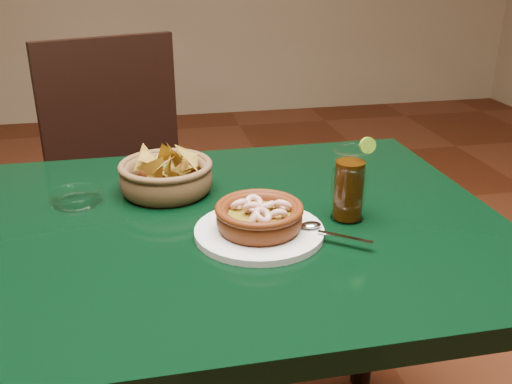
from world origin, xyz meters
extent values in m
cube|color=black|center=(0.00, 0.00, 0.73)|extent=(1.20, 0.80, 0.04)
cylinder|color=black|center=(0.54, 0.34, 0.35)|extent=(0.06, 0.06, 0.71)
cube|color=black|center=(-0.07, 0.64, 0.48)|extent=(0.58, 0.58, 0.04)
cylinder|color=black|center=(-0.19, 0.39, 0.24)|extent=(0.04, 0.04, 0.48)
cylinder|color=black|center=(0.18, 0.53, 0.24)|extent=(0.04, 0.04, 0.48)
cylinder|color=black|center=(-0.32, 0.75, 0.24)|extent=(0.04, 0.04, 0.48)
cylinder|color=black|center=(0.04, 0.89, 0.24)|extent=(0.04, 0.04, 0.48)
cube|color=black|center=(-0.14, 0.83, 0.74)|extent=(0.41, 0.18, 0.47)
cylinder|color=silver|center=(0.14, -0.07, 0.76)|extent=(0.23, 0.23, 0.01)
cylinder|color=#471A08|center=(0.14, -0.07, 0.77)|extent=(0.13, 0.13, 0.01)
torus|color=#471A08|center=(0.14, -0.07, 0.78)|extent=(0.17, 0.17, 0.04)
torus|color=#471A08|center=(0.14, -0.07, 0.80)|extent=(0.15, 0.15, 0.01)
cylinder|color=brown|center=(0.14, -0.07, 0.79)|extent=(0.12, 0.12, 0.01)
torus|color=beige|center=(0.18, -0.07, 0.80)|extent=(0.04, 0.04, 0.04)
torus|color=beige|center=(0.15, -0.06, 0.80)|extent=(0.05, 0.05, 0.03)
torus|color=beige|center=(0.13, -0.04, 0.80)|extent=(0.04, 0.04, 0.03)
torus|color=beige|center=(0.11, -0.04, 0.80)|extent=(0.04, 0.04, 0.04)
torus|color=beige|center=(0.12, -0.07, 0.80)|extent=(0.04, 0.03, 0.04)
torus|color=beige|center=(0.12, -0.09, 0.79)|extent=(0.03, 0.04, 0.04)
torus|color=beige|center=(0.13, -0.10, 0.80)|extent=(0.04, 0.04, 0.04)
torus|color=beige|center=(0.16, -0.09, 0.79)|extent=(0.03, 0.03, 0.04)
cube|color=silver|center=(0.27, -0.14, 0.77)|extent=(0.08, 0.07, 0.00)
ellipsoid|color=silver|center=(0.22, -0.09, 0.77)|extent=(0.04, 0.03, 0.01)
cylinder|color=brown|center=(-0.01, 0.16, 0.75)|extent=(0.16, 0.16, 0.01)
torus|color=brown|center=(-0.01, 0.16, 0.78)|extent=(0.22, 0.22, 0.06)
torus|color=brown|center=(-0.01, 0.16, 0.81)|extent=(0.19, 0.19, 0.01)
cone|color=olive|center=(0.04, 0.15, 0.82)|extent=(0.06, 0.07, 0.07)
cone|color=olive|center=(-0.03, 0.17, 0.79)|extent=(0.09, 0.06, 0.08)
cone|color=olive|center=(-0.01, 0.12, 0.83)|extent=(0.06, 0.08, 0.06)
cone|color=olive|center=(-0.01, 0.16, 0.83)|extent=(0.09, 0.06, 0.07)
cone|color=olive|center=(0.03, 0.18, 0.82)|extent=(0.06, 0.08, 0.09)
cone|color=olive|center=(-0.02, 0.16, 0.78)|extent=(0.07, 0.07, 0.09)
cone|color=olive|center=(-0.04, 0.15, 0.83)|extent=(0.07, 0.09, 0.07)
cone|color=olive|center=(-0.01, 0.16, 0.79)|extent=(0.08, 0.08, 0.03)
cone|color=olive|center=(-0.03, 0.13, 0.81)|extent=(0.10, 0.02, 0.10)
cone|color=olive|center=(0.01, 0.17, 0.79)|extent=(0.08, 0.09, 0.05)
cone|color=olive|center=(-0.01, 0.15, 0.81)|extent=(0.03, 0.09, 0.09)
cone|color=olive|center=(-0.05, 0.15, 0.82)|extent=(0.07, 0.05, 0.07)
cone|color=olive|center=(-0.03, 0.15, 0.79)|extent=(0.08, 0.09, 0.06)
cone|color=olive|center=(0.03, 0.17, 0.79)|extent=(0.08, 0.06, 0.06)
cone|color=olive|center=(-0.02, 0.16, 0.78)|extent=(0.05, 0.08, 0.07)
cone|color=olive|center=(0.00, 0.15, 0.78)|extent=(0.07, 0.07, 0.08)
cone|color=olive|center=(-0.03, 0.19, 0.81)|extent=(0.08, 0.10, 0.07)
cone|color=olive|center=(0.04, 0.15, 0.80)|extent=(0.09, 0.08, 0.04)
cone|color=olive|center=(0.01, 0.16, 0.83)|extent=(0.04, 0.09, 0.09)
cone|color=olive|center=(0.01, 0.19, 0.82)|extent=(0.07, 0.08, 0.09)
cylinder|color=#471A08|center=(-0.02, 0.22, 0.75)|extent=(0.08, 0.08, 0.01)
torus|color=#471A08|center=(-0.02, 0.22, 0.77)|extent=(0.12, 0.12, 0.04)
cylinder|color=#255314|center=(-0.02, 0.22, 0.77)|extent=(0.07, 0.07, 0.01)
sphere|color=#255314|center=(0.00, 0.23, 0.78)|extent=(0.02, 0.02, 0.02)
sphere|color=#255314|center=(-0.01, 0.22, 0.78)|extent=(0.02, 0.02, 0.02)
sphere|color=#255314|center=(-0.03, 0.21, 0.78)|extent=(0.02, 0.02, 0.02)
sphere|color=#255314|center=(-0.01, 0.22, 0.78)|extent=(0.02, 0.02, 0.02)
sphere|color=#255314|center=(-0.04, 0.23, 0.78)|extent=(0.02, 0.02, 0.02)
cylinder|color=white|center=(0.31, -0.04, 0.75)|extent=(0.06, 0.06, 0.01)
torus|color=white|center=(0.31, -0.04, 0.82)|extent=(0.13, 0.13, 0.08)
cylinder|color=black|center=(0.31, -0.04, 0.81)|extent=(0.05, 0.05, 0.11)
cube|color=silver|center=(0.32, -0.04, 0.85)|extent=(0.03, 0.02, 0.02)
cube|color=silver|center=(0.30, -0.03, 0.85)|extent=(0.02, 0.02, 0.02)
cube|color=silver|center=(0.31, -0.04, 0.84)|extent=(0.02, 0.02, 0.02)
torus|color=white|center=(0.31, -0.04, 0.88)|extent=(0.07, 0.07, 0.00)
cylinder|color=#72A723|center=(0.34, -0.04, 0.89)|extent=(0.03, 0.01, 0.03)
cylinder|color=white|center=(-0.19, 0.13, 0.75)|extent=(0.09, 0.09, 0.01)
torus|color=white|center=(-0.19, 0.13, 0.76)|extent=(0.11, 0.11, 0.03)
camera|label=1|loc=(-0.05, -0.94, 1.21)|focal=40.00mm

